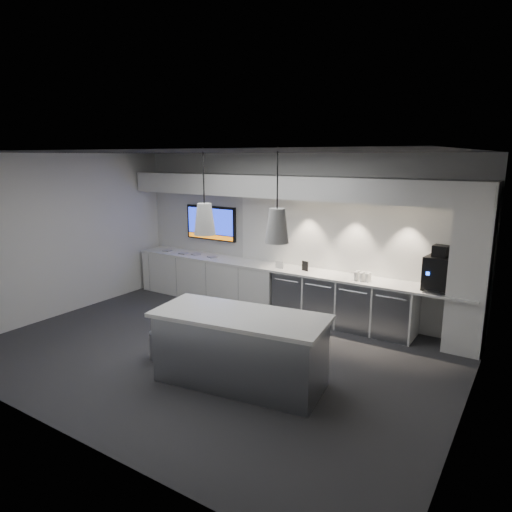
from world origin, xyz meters
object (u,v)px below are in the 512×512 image
Objects in this scene: island at (240,348)px; bin at (160,345)px; wall_tv at (211,223)px; coffee_machine at (439,272)px.

island is 1.45m from bin.
bin is (-1.42, -0.03, -0.28)m from island.
wall_tv is 3.57m from bin.
wall_tv is 4.68m from coffee_machine.
bin is 0.59× the size of coffee_machine.
wall_tv is at bearing -176.56° from coffee_machine.
island is at bearing -46.92° from wall_tv.
coffee_machine is (4.66, -0.25, -0.37)m from wall_tv.
bin is at bearing 173.05° from island.
wall_tv reaches higher than coffee_machine.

